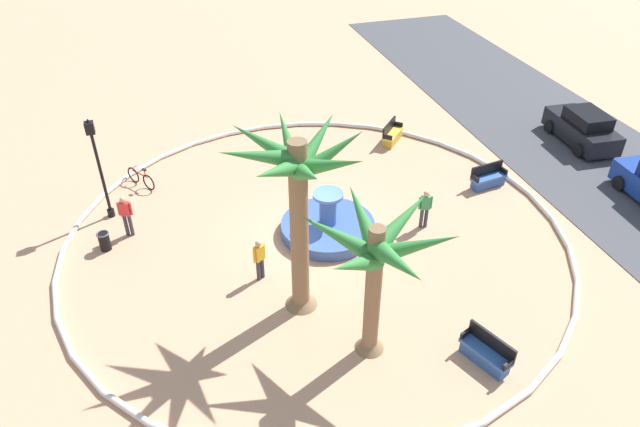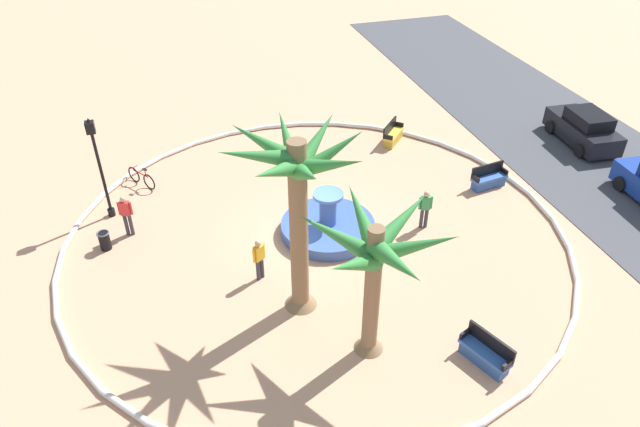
% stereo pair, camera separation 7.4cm
% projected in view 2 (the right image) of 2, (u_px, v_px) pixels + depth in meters
% --- Properties ---
extents(ground_plane, '(80.00, 80.00, 0.00)m').
position_uv_depth(ground_plane, '(317.00, 236.00, 21.90)').
color(ground_plane, tan).
extents(plaza_curb, '(18.73, 18.73, 0.20)m').
position_uv_depth(plaza_curb, '(317.00, 234.00, 21.84)').
color(plaza_curb, silver).
rests_on(plaza_curb, ground).
extents(street_asphalt, '(48.00, 8.00, 0.03)m').
position_uv_depth(street_asphalt, '(620.00, 180.00, 25.17)').
color(street_asphalt, '#424247').
rests_on(street_asphalt, ground).
extents(fountain, '(3.56, 3.56, 1.78)m').
position_uv_depth(fountain, '(328.00, 226.00, 21.94)').
color(fountain, '#38569E').
rests_on(fountain, ground).
extents(palm_tree_near_fountain, '(4.18, 4.26, 6.25)m').
position_uv_depth(palm_tree_near_fountain, '(297.00, 186.00, 16.28)').
color(palm_tree_near_fountain, brown).
rests_on(palm_tree_near_fountain, ground).
extents(palm_tree_by_curb, '(4.51, 4.09, 4.74)m').
position_uv_depth(palm_tree_by_curb, '(376.00, 258.00, 15.40)').
color(palm_tree_by_curb, brown).
rests_on(palm_tree_by_curb, ground).
extents(bench_east, '(0.73, 1.66, 1.00)m').
position_uv_depth(bench_east, '(488.00, 180.00, 24.56)').
color(bench_east, '#335BA8').
rests_on(bench_east, ground).
extents(bench_west, '(1.51, 1.46, 1.00)m').
position_uv_depth(bench_west, '(393.00, 136.00, 27.83)').
color(bench_west, gold).
rests_on(bench_west, ground).
extents(bench_north, '(1.67, 1.06, 1.00)m').
position_uv_depth(bench_north, '(485.00, 354.00, 16.75)').
color(bench_north, '#335BA8').
rests_on(bench_north, ground).
extents(lamppost, '(0.32, 0.32, 4.24)m').
position_uv_depth(lamppost, '(99.00, 161.00, 21.59)').
color(lamppost, black).
rests_on(lamppost, ground).
extents(trash_bin, '(0.46, 0.46, 0.73)m').
position_uv_depth(trash_bin, '(105.00, 240.00, 21.08)').
color(trash_bin, black).
rests_on(trash_bin, ground).
extents(bicycle_red_frame, '(1.43, 1.06, 0.94)m').
position_uv_depth(bicycle_red_frame, '(142.00, 178.00, 24.60)').
color(bicycle_red_frame, black).
rests_on(bicycle_red_frame, ground).
extents(person_cyclist_helmet, '(0.29, 0.51, 1.71)m').
position_uv_depth(person_cyclist_helmet, '(126.00, 214.00, 21.45)').
color(person_cyclist_helmet, '#33333D').
rests_on(person_cyclist_helmet, ground).
extents(person_cyclist_photo, '(0.26, 0.52, 1.63)m').
position_uv_depth(person_cyclist_photo, '(425.00, 207.00, 21.86)').
color(person_cyclist_photo, '#33333D').
rests_on(person_cyclist_photo, ground).
extents(person_pedestrian_stroll, '(0.35, 0.47, 1.62)m').
position_uv_depth(person_pedestrian_stroll, '(259.00, 258.00, 19.46)').
color(person_pedestrian_stroll, '#33333D').
rests_on(person_pedestrian_stroll, ground).
extents(parked_car_leftmost, '(4.11, 2.13, 1.67)m').
position_uv_depth(parked_car_leftmost, '(584.00, 128.00, 27.48)').
color(parked_car_leftmost, black).
rests_on(parked_car_leftmost, ground).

